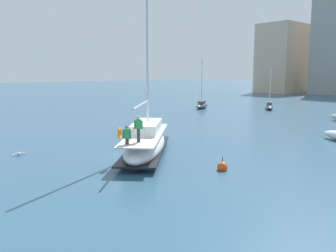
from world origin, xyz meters
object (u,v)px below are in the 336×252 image
Objects in this scene: mooring_buoy at (222,167)px; seagull at (19,153)px; moored_sloop_far at (269,106)px; main_sailboat at (146,142)px; moored_catamaran at (202,105)px.

seagull is at bearing -145.76° from mooring_buoy.
mooring_buoy is at bearing -61.01° from moored_sloop_far.
moored_catamaran is at bearing 126.95° from main_sailboat.
main_sailboat is 34.34m from moored_sloop_far.
seagull is at bearing -81.25° from moored_sloop_far.
main_sailboat is 32.14m from moored_catamaran.
mooring_buoy is at bearing 34.24° from seagull.
moored_catamaran is at bearing -139.59° from moored_sloop_far.
main_sailboat reaches higher than seagull.
moored_catamaran is at bearing 135.66° from mooring_buoy.
moored_sloop_far is at bearing 118.99° from mooring_buoy.
main_sailboat is 8.64m from seagull.
seagull is at bearing -66.80° from moored_catamaran.
moored_catamaran is at bearing 113.20° from seagull.
moored_catamaran reaches higher than seagull.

